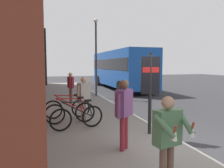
# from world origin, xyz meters

# --- Properties ---
(ground) EXTENTS (60.00, 60.00, 0.00)m
(ground) POSITION_xyz_m (6.00, -1.00, 0.00)
(ground) COLOR #2D2D30
(sidewalk_pavement) EXTENTS (24.00, 3.50, 0.12)m
(sidewalk_pavement) POSITION_xyz_m (8.00, 1.75, 0.06)
(sidewalk_pavement) COLOR gray
(sidewalk_pavement) RESTS_ON ground
(station_facade) EXTENTS (22.00, 0.65, 7.08)m
(station_facade) POSITION_xyz_m (8.99, 3.80, 3.53)
(station_facade) COLOR brown
(station_facade) RESTS_ON ground
(bicycle_far_end) EXTENTS (0.49, 1.76, 0.97)m
(bicycle_far_end) POSITION_xyz_m (1.94, 2.55, 0.51)
(bicycle_far_end) COLOR black
(bicycle_far_end) RESTS_ON sidewalk_pavement
(bicycle_by_door) EXTENTS (0.48, 1.77, 0.97)m
(bicycle_by_door) POSITION_xyz_m (2.69, 2.69, 0.51)
(bicycle_by_door) COLOR black
(bicycle_by_door) RESTS_ON sidewalk_pavement
(bicycle_nearest_sign) EXTENTS (0.48, 1.77, 0.97)m
(bicycle_nearest_sign) POSITION_xyz_m (3.47, 2.72, 0.51)
(bicycle_nearest_sign) COLOR black
(bicycle_nearest_sign) RESTS_ON sidewalk_pavement
(transit_info_sign) EXTENTS (0.18, 0.56, 2.40)m
(transit_info_sign) POSITION_xyz_m (0.85, 0.55, 1.72)
(transit_info_sign) COLOR black
(transit_info_sign) RESTS_ON sidewalk_pavement
(city_bus) EXTENTS (10.50, 2.66, 3.35)m
(city_bus) POSITION_xyz_m (13.55, -3.00, 1.92)
(city_bus) COLOR #1951B2
(city_bus) RESTS_ON ground
(pedestrian_crossing_street) EXTENTS (0.51, 0.53, 1.71)m
(pedestrian_crossing_street) POSITION_xyz_m (-0.06, 1.71, 1.17)
(pedestrian_crossing_street) COLOR maroon
(pedestrian_crossing_street) RESTS_ON sidewalk_pavement
(pedestrian_by_facade) EXTENTS (0.45, 0.53, 1.62)m
(pedestrian_by_facade) POSITION_xyz_m (2.93, 2.17, 1.11)
(pedestrian_by_facade) COLOR #B2A599
(pedestrian_by_facade) RESTS_ON sidewalk_pavement
(pedestrian_near_bus) EXTENTS (0.61, 0.32, 1.64)m
(pedestrian_near_bus) POSITION_xyz_m (6.93, 2.20, 1.12)
(pedestrian_near_bus) COLOR brown
(pedestrian_near_bus) RESTS_ON sidewalk_pavement
(tourist_with_hotdogs) EXTENTS (0.60, 0.60, 1.56)m
(tourist_with_hotdogs) POSITION_xyz_m (-1.88, 1.63, 1.09)
(tourist_with_hotdogs) COLOR brown
(tourist_with_hotdogs) RESTS_ON sidewalk_pavement
(street_lamp) EXTENTS (0.28, 0.28, 5.03)m
(street_lamp) POSITION_xyz_m (8.95, 0.30, 3.11)
(street_lamp) COLOR #333338
(street_lamp) RESTS_ON sidewalk_pavement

